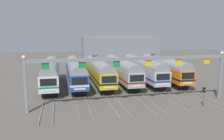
{
  "coord_description": "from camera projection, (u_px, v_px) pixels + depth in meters",
  "views": [
    {
      "loc": [
        -9.23,
        -41.26,
        9.5
      ],
      "look_at": [
        0.67,
        1.42,
        2.37
      ],
      "focal_mm": 36.15,
      "sensor_mm": 36.0,
      "label": 1
    }
  ],
  "objects": [
    {
      "name": "ground_plane",
      "position": [
        110.0,
        83.0,
        43.26
      ],
      "size": [
        160.0,
        160.0,
        0.0
      ],
      "primitive_type": "plane",
      "color": "#5B564F"
    },
    {
      "name": "track_bed",
      "position": [
        96.0,
        69.0,
        59.59
      ],
      "size": [
        23.43,
        70.0,
        0.15
      ],
      "color": "gray",
      "rests_on": "ground"
    },
    {
      "name": "commuter_train_white",
      "position": [
        51.0,
        72.0,
        40.38
      ],
      "size": [
        2.88,
        18.06,
        4.77
      ],
      "color": "white",
      "rests_on": "ground"
    },
    {
      "name": "commuter_train_blue",
      "position": [
        75.0,
        71.0,
        41.35
      ],
      "size": [
        2.88,
        18.06,
        4.77
      ],
      "color": "#284C9E",
      "rests_on": "ground"
    },
    {
      "name": "commuter_train_yellow",
      "position": [
        99.0,
        70.0,
        42.34
      ],
      "size": [
        2.88,
        18.06,
        5.05
      ],
      "color": "gold",
      "rests_on": "ground"
    },
    {
      "name": "commuter_train_stainless",
      "position": [
        121.0,
        69.0,
        43.31
      ],
      "size": [
        2.88,
        18.06,
        4.77
      ],
      "color": "#B2B5BA",
      "rests_on": "ground"
    },
    {
      "name": "commuter_train_silver",
      "position": [
        143.0,
        68.0,
        44.29
      ],
      "size": [
        2.88,
        18.06,
        4.77
      ],
      "color": "silver",
      "rests_on": "ground"
    },
    {
      "name": "commuter_train_orange",
      "position": [
        163.0,
        68.0,
        45.27
      ],
      "size": [
        2.88,
        18.06,
        5.05
      ],
      "color": "orange",
      "rests_on": "ground"
    },
    {
      "name": "catenary_gantry",
      "position": [
        133.0,
        65.0,
        29.41
      ],
      "size": [
        27.17,
        0.44,
        6.97
      ],
      "color": "gray",
      "rests_on": "ground"
    },
    {
      "name": "yard_signal_mast",
      "position": [
        204.0,
        93.0,
        29.12
      ],
      "size": [
        0.28,
        0.35,
        2.67
      ],
      "color": "#59595E",
      "rests_on": "ground"
    },
    {
      "name": "maintenance_building",
      "position": [
        120.0,
        48.0,
        83.38
      ],
      "size": [
        27.54,
        10.0,
        8.41
      ],
      "primitive_type": "cube",
      "color": "gray",
      "rests_on": "ground"
    }
  ]
}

